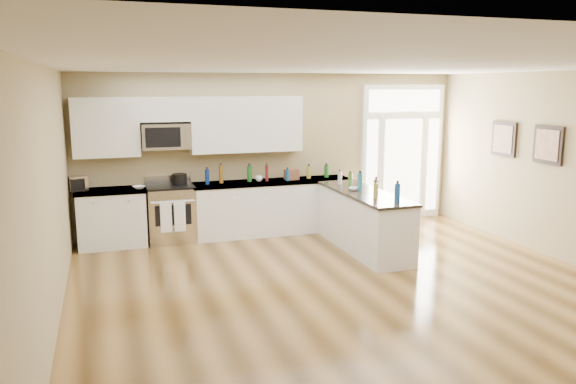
{
  "coord_description": "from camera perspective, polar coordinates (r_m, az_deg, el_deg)",
  "views": [
    {
      "loc": [
        -2.91,
        -5.62,
        2.58
      ],
      "look_at": [
        -0.41,
        2.0,
        1.06
      ],
      "focal_mm": 35.0,
      "sensor_mm": 36.0,
      "label": 1
    }
  ],
  "objects": [
    {
      "name": "peninsula_cabinet",
      "position": [
        9.0,
        7.66,
        -3.13
      ],
      "size": [
        0.69,
        2.32,
        0.94
      ],
      "color": "silver",
      "rests_on": "ground"
    },
    {
      "name": "room_shell",
      "position": [
        6.39,
        9.17,
        2.78
      ],
      "size": [
        8.0,
        8.0,
        8.0
      ],
      "color": "tan",
      "rests_on": "ground"
    },
    {
      "name": "stockpot",
      "position": [
        9.58,
        -10.97,
        1.34
      ],
      "size": [
        0.32,
        0.32,
        0.19
      ],
      "primitive_type": "cylinder",
      "rotation": [
        0.0,
        0.0,
        0.32
      ],
      "color": "black",
      "rests_on": "kitchen_range"
    },
    {
      "name": "wall_art_far",
      "position": [
        9.38,
        24.91,
        4.37
      ],
      "size": [
        0.05,
        0.58,
        0.58
      ],
      "color": "black",
      "rests_on": "room_shell"
    },
    {
      "name": "toaster_oven",
      "position": [
        9.5,
        -20.55,
        0.84
      ],
      "size": [
        0.31,
        0.27,
        0.24
      ],
      "primitive_type": "cube",
      "rotation": [
        0.0,
        0.0,
        0.2
      ],
      "color": "silver",
      "rests_on": "back_cabinet_left"
    },
    {
      "name": "microwave",
      "position": [
        9.5,
        -12.34,
        5.55
      ],
      "size": [
        0.78,
        0.41,
        0.42
      ],
      "color": "silver",
      "rests_on": "room_shell"
    },
    {
      "name": "bowl_peninsula",
      "position": [
        8.98,
        6.67,
        0.32
      ],
      "size": [
        0.17,
        0.17,
        0.05
      ],
      "primitive_type": "imported",
      "rotation": [
        0.0,
        0.0,
        -0.08
      ],
      "color": "white",
      "rests_on": "peninsula_cabinet"
    },
    {
      "name": "cup_counter",
      "position": [
        9.79,
        -2.98,
        1.37
      ],
      "size": [
        0.16,
        0.16,
        0.1
      ],
      "primitive_type": "imported",
      "rotation": [
        0.0,
        0.0,
        -0.41
      ],
      "color": "white",
      "rests_on": "back_cabinet_right"
    },
    {
      "name": "upper_cabinet_right",
      "position": [
        9.76,
        -4.26,
        6.87
      ],
      "size": [
        1.94,
        0.33,
        0.95
      ],
      "primitive_type": "cube",
      "color": "silver",
      "rests_on": "room_shell"
    },
    {
      "name": "back_cabinet_right",
      "position": [
        9.94,
        -1.61,
        -1.7
      ],
      "size": [
        2.85,
        0.66,
        0.94
      ],
      "color": "silver",
      "rests_on": "ground"
    },
    {
      "name": "counter_bottles",
      "position": [
        9.32,
        2.2,
        1.39
      ],
      "size": [
        2.42,
        2.44,
        0.31
      ],
      "color": "#19591E",
      "rests_on": "back_cabinet_right"
    },
    {
      "name": "wall_art_near",
      "position": [
        10.13,
        21.06,
        5.05
      ],
      "size": [
        0.05,
        0.58,
        0.58
      ],
      "color": "black",
      "rests_on": "room_shell"
    },
    {
      "name": "upper_cabinet_left",
      "position": [
        9.48,
        -18.03,
        6.26
      ],
      "size": [
        1.04,
        0.33,
        0.95
      ],
      "primitive_type": "cube",
      "color": "silver",
      "rests_on": "room_shell"
    },
    {
      "name": "cardboard_box",
      "position": [
        9.94,
        0.36,
        1.8
      ],
      "size": [
        0.25,
        0.2,
        0.19
      ],
      "primitive_type": "cube",
      "rotation": [
        0.0,
        0.0,
        0.14
      ],
      "color": "brown",
      "rests_on": "back_cabinet_right"
    },
    {
      "name": "upper_cabinet_short",
      "position": [
        9.51,
        -12.46,
        8.21
      ],
      "size": [
        0.82,
        0.33,
        0.4
      ],
      "primitive_type": "cube",
      "color": "silver",
      "rests_on": "room_shell"
    },
    {
      "name": "entry_door",
      "position": [
        11.09,
        11.51,
        3.92
      ],
      "size": [
        1.7,
        0.1,
        2.6
      ],
      "color": "white",
      "rests_on": "ground"
    },
    {
      "name": "kitchen_range",
      "position": [
        9.59,
        -11.79,
        -2.13
      ],
      "size": [
        0.77,
        0.69,
        1.08
      ],
      "color": "silver",
      "rests_on": "ground"
    },
    {
      "name": "bowl_left",
      "position": [
        9.38,
        -14.91,
        0.46
      ],
      "size": [
        0.24,
        0.24,
        0.05
      ],
      "primitive_type": "imported",
      "rotation": [
        0.0,
        0.0,
        0.34
      ],
      "color": "white",
      "rests_on": "back_cabinet_left"
    },
    {
      "name": "back_cabinet_left",
      "position": [
        9.55,
        -17.44,
        -2.71
      ],
      "size": [
        1.1,
        0.66,
        0.94
      ],
      "color": "silver",
      "rests_on": "ground"
    },
    {
      "name": "ground",
      "position": [
        6.83,
        8.74,
        -11.57
      ],
      "size": [
        8.0,
        8.0,
        0.0
      ],
      "primitive_type": "plane",
      "color": "#4F3616"
    }
  ]
}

